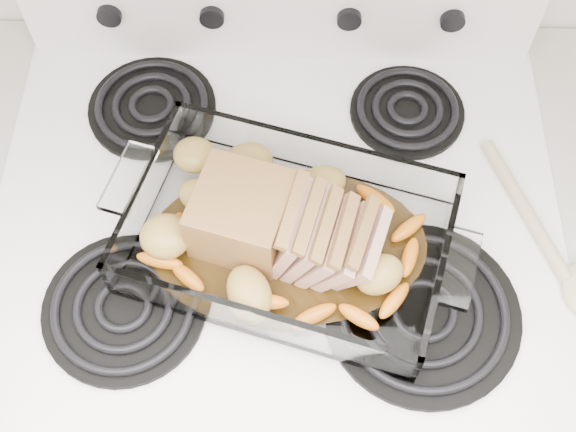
{
  "coord_description": "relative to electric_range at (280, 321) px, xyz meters",
  "views": [
    {
      "loc": [
        0.03,
        1.15,
        1.8
      ],
      "look_at": [
        0.02,
        1.6,
        0.99
      ],
      "focal_mm": 45.0,
      "sensor_mm": 36.0,
      "label": 1
    }
  ],
  "objects": [
    {
      "name": "baking_dish",
      "position": [
        0.02,
        -0.07,
        0.48
      ],
      "size": [
        0.4,
        0.26,
        0.08
      ],
      "rotation": [
        0.0,
        0.0,
        -0.28
      ],
      "color": "white",
      "rests_on": "electric_range"
    },
    {
      "name": "pork_roast",
      "position": [
        -0.01,
        -0.07,
        0.52
      ],
      "size": [
        0.24,
        0.12,
        0.09
      ],
      "rotation": [
        0.0,
        0.0,
        -0.03
      ],
      "color": "#936234",
      "rests_on": "baking_dish"
    },
    {
      "name": "roast_vegetables",
      "position": [
        0.01,
        -0.03,
        0.49
      ],
      "size": [
        0.39,
        0.21,
        0.05
      ],
      "rotation": [
        0.0,
        0.0,
        0.25
      ],
      "color": "orange",
      "rests_on": "baking_dish"
    },
    {
      "name": "electric_range",
      "position": [
        0.0,
        0.0,
        0.0
      ],
      "size": [
        0.78,
        0.7,
        1.12
      ],
      "color": "white",
      "rests_on": "ground"
    },
    {
      "name": "wooden_spoon",
      "position": [
        0.37,
        -0.08,
        0.46
      ],
      "size": [
        0.14,
        0.27,
        0.02
      ],
      "rotation": [
        0.0,
        0.0,
        0.36
      ],
      "color": "tan",
      "rests_on": "electric_range"
    }
  ]
}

